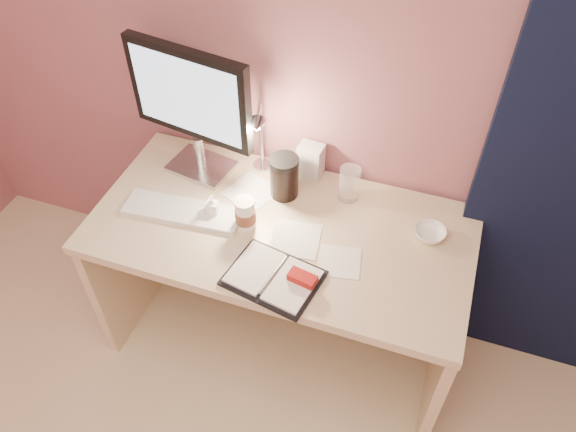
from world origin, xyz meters
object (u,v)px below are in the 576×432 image
(coffee_cup, at_px, (245,214))
(bowl, at_px, (430,233))
(lotion_bottle, at_px, (212,206))
(desk_lamp, at_px, (247,136))
(planner, at_px, (276,277))
(keyboard, at_px, (183,211))
(dark_jar, at_px, (284,179))
(monitor, at_px, (192,101))
(product_box, at_px, (311,161))
(desk, at_px, (287,252))
(clear_cup, at_px, (349,184))

(coffee_cup, bearing_deg, bowl, 14.14)
(lotion_bottle, bearing_deg, desk_lamp, 77.75)
(lotion_bottle, bearing_deg, planner, -32.86)
(keyboard, distance_m, dark_jar, 0.40)
(monitor, bearing_deg, product_box, 23.70)
(coffee_cup, bearing_deg, desk, 41.19)
(monitor, distance_m, clear_cup, 0.66)
(planner, bearing_deg, keyboard, 167.81)
(monitor, xyz_separation_m, bowl, (0.94, -0.07, -0.30))
(clear_cup, bearing_deg, desk, -140.71)
(bowl, xyz_separation_m, lotion_bottle, (-0.78, -0.15, 0.03))
(planner, relative_size, coffee_cup, 2.77)
(planner, bearing_deg, monitor, 148.08)
(desk, distance_m, keyboard, 0.46)
(keyboard, xyz_separation_m, desk_lamp, (0.16, 0.26, 0.20))
(monitor, distance_m, lotion_bottle, 0.39)
(dark_jar, bearing_deg, desk_lamp, 166.99)
(coffee_cup, relative_size, lotion_bottle, 1.30)
(desk, xyz_separation_m, product_box, (0.02, 0.24, 0.30))
(monitor, relative_size, lotion_bottle, 5.70)
(clear_cup, bearing_deg, planner, -105.11)
(keyboard, bearing_deg, product_box, 38.33)
(keyboard, distance_m, coffee_cup, 0.25)
(keyboard, height_order, lotion_bottle, lotion_bottle)
(dark_jar, bearing_deg, keyboard, -145.11)
(coffee_cup, height_order, desk_lamp, desk_lamp)
(bowl, relative_size, lotion_bottle, 1.20)
(lotion_bottle, bearing_deg, coffee_cup, -3.60)
(keyboard, relative_size, planner, 1.31)
(keyboard, distance_m, bowl, 0.91)
(coffee_cup, height_order, bowl, coffee_cup)
(dark_jar, bearing_deg, product_box, 66.05)
(product_box, bearing_deg, desk_lamp, -151.36)
(planner, height_order, desk_lamp, desk_lamp)
(planner, bearing_deg, product_box, 105.66)
(bowl, distance_m, lotion_bottle, 0.80)
(planner, height_order, dark_jar, dark_jar)
(desk, xyz_separation_m, dark_jar, (-0.05, 0.10, 0.30))
(clear_cup, bearing_deg, monitor, -177.01)
(keyboard, bearing_deg, planner, -27.47)
(coffee_cup, xyz_separation_m, product_box, (0.14, 0.34, 0.01))
(desk, relative_size, bowl, 12.32)
(keyboard, relative_size, clear_cup, 3.16)
(keyboard, bearing_deg, desk, 14.12)
(desk, bearing_deg, keyboard, -160.82)
(monitor, relative_size, dark_jar, 3.50)
(product_box, bearing_deg, lotion_bottle, -125.02)
(keyboard, bearing_deg, monitor, 94.71)
(monitor, xyz_separation_m, desk_lamp, (0.21, 0.01, -0.11))
(clear_cup, distance_m, bowl, 0.35)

